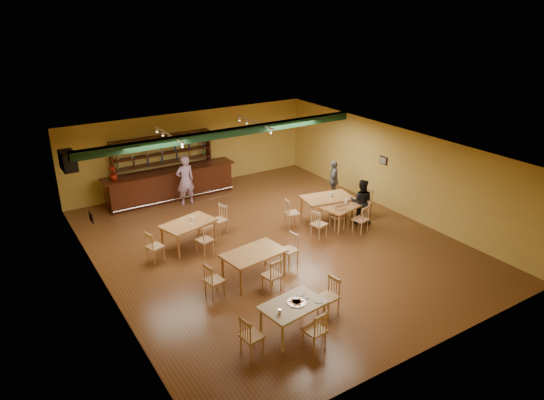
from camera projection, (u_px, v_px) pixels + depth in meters
floor at (272, 243)px, 15.22m from camera, size 12.00×12.00×0.00m
ceiling_beam at (227, 133)px, 16.33m from camera, size 10.00×0.30×0.25m
track_rail_left at (169, 134)px, 15.88m from camera, size 0.05×2.50×0.05m
track_rail_right at (254, 122)px, 17.46m from camera, size 0.05×2.50×0.05m
ac_unit at (69, 161)px, 15.25m from camera, size 0.34×0.70×0.48m
picture_left at (91, 217)px, 12.91m from camera, size 0.04×0.34×0.28m
picture_right at (383, 160)px, 17.42m from camera, size 0.04×0.34×0.28m
bar_counter at (171, 184)px, 18.43m from camera, size 4.98×0.85×1.13m
back_bar_hutch at (163, 165)px, 18.71m from camera, size 3.85×0.40×2.28m
poinsettia at (113, 173)px, 17.12m from camera, size 0.35×0.35×0.48m
dining_table_a at (189, 234)px, 14.91m from camera, size 1.76×1.33×0.78m
dining_table_b at (327, 208)px, 16.68m from camera, size 1.82×1.29×0.83m
dining_table_c at (254, 266)px, 13.12m from camera, size 1.74×1.18×0.81m
dining_table_d at (343, 215)px, 16.26m from camera, size 1.69×1.23×0.76m
near_table at (293, 318)px, 11.02m from camera, size 1.50×1.07×0.75m
pizza_tray at (297, 302)px, 10.93m from camera, size 0.41×0.41×0.01m
parmesan_shaker at (280, 312)px, 10.52m from camera, size 0.08×0.08×0.11m
napkin_stack at (301, 295)px, 11.21m from camera, size 0.25×0.24×0.03m
pizza_server at (301, 299)px, 11.04m from camera, size 0.33×0.17×0.00m
side_plate at (318, 301)px, 11.00m from camera, size 0.25×0.25×0.01m
patron_bar at (185, 180)px, 17.78m from camera, size 0.67×0.44×1.84m
patron_right_a at (361, 202)px, 16.32m from camera, size 0.94×0.94×1.54m
patron_right_b at (334, 180)px, 18.28m from camera, size 0.90×0.88×1.52m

